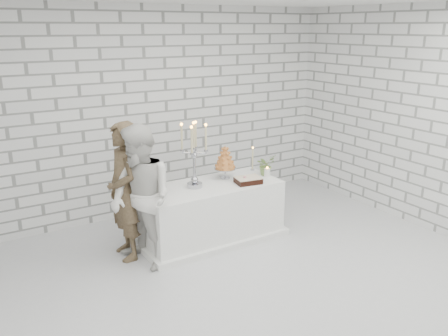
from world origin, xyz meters
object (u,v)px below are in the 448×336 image
cake_table (211,212)px  candelabra (194,155)px  groom (124,192)px  bride (141,198)px  croquembouche (225,162)px

cake_table → candelabra: (-0.22, 0.02, 0.80)m
groom → candelabra: groom is taller
cake_table → bride: size_ratio=1.08×
croquembouche → candelabra: bearing=-168.6°
cake_table → groom: bearing=174.4°
croquembouche → groom: bearing=-179.2°
groom → candelabra: 0.96m
groom → bride: size_ratio=1.00×
cake_table → croquembouche: croquembouche is taller
cake_table → groom: (-1.11, 0.11, 0.46)m
groom → candelabra: bearing=85.6°
groom → candelabra: (0.89, -0.08, 0.34)m
cake_table → croquembouche: size_ratio=3.95×
cake_table → candelabra: candelabra is taller
candelabra → croquembouche: (0.52, 0.10, -0.19)m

